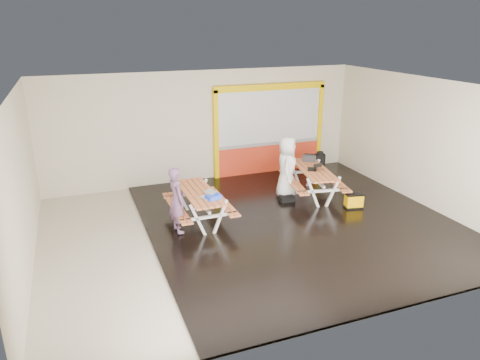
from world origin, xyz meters
name	(u,v)px	position (x,y,z in m)	size (l,w,h in m)	color
room	(254,162)	(0.00, 0.00, 1.75)	(10.02, 8.02, 3.52)	beige
deck	(298,221)	(1.25, 0.00, 0.03)	(7.50, 7.98, 0.05)	black
kiosk	(269,131)	(2.20, 3.93, 1.44)	(3.88, 0.16, 3.00)	red
picnic_table_left	(199,199)	(-1.12, 0.85, 0.65)	(1.47, 2.14, 0.85)	#D06E37
picnic_table_right	(313,176)	(2.46, 1.38, 0.67)	(1.87, 2.43, 0.88)	#D06E37
person_left	(177,200)	(-1.79, 0.40, 0.89)	(0.59, 0.39, 1.61)	#694869
person_right	(287,168)	(1.71, 1.61, 0.92)	(0.88, 0.57, 1.81)	white
laptop_left	(208,195)	(-1.03, 0.41, 0.90)	(0.44, 0.42, 0.15)	silver
laptop_right	(314,168)	(2.43, 1.32, 0.93)	(0.51, 0.49, 0.17)	black
blue_pouch	(213,197)	(-0.93, 0.26, 0.90)	(0.34, 0.24, 0.10)	blue
toolbox	(309,158)	(2.70, 2.11, 0.97)	(0.45, 0.38, 0.23)	black
backpack	(320,160)	(3.20, 2.31, 0.80)	(0.36, 0.28, 0.53)	black
dark_case	(287,198)	(1.57, 1.28, 0.13)	(0.41, 0.30, 0.15)	black
fluke_bag	(354,201)	(3.06, 0.19, 0.25)	(0.53, 0.40, 0.41)	black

